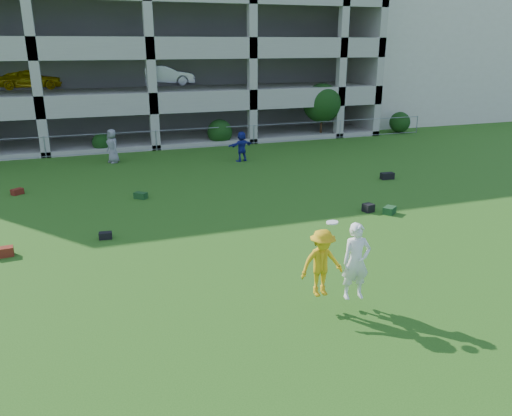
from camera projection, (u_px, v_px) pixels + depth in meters
name	position (u px, v px, depth m)	size (l,w,h in m)	color
ground	(276.00, 302.00, 12.09)	(100.00, 100.00, 0.00)	#235114
stucco_building	(406.00, 55.00, 42.83)	(16.00, 14.00, 10.00)	beige
bystander_c	(112.00, 146.00, 25.91)	(0.86, 0.56, 1.76)	gray
bystander_d	(242.00, 146.00, 26.27)	(1.47, 0.47, 1.58)	navy
bag_red_a	(3.00, 252.00, 14.61)	(0.55, 0.30, 0.28)	#581A0F
bag_black_b	(105.00, 236.00, 15.95)	(0.40, 0.25, 0.22)	black
bag_green_c	(389.00, 210.00, 18.30)	(0.50, 0.35, 0.26)	#133615
crate_d	(368.00, 208.00, 18.51)	(0.35, 0.35, 0.30)	black
bag_black_e	(387.00, 176.00, 22.95)	(0.60, 0.30, 0.30)	black
bag_red_f	(17.00, 192.00, 20.63)	(0.45, 0.28, 0.24)	#531C0E
bag_green_g	(141.00, 195.00, 20.09)	(0.50, 0.30, 0.25)	#153C18
frisbee_contest	(334.00, 262.00, 11.40)	(1.69, 0.73, 1.91)	gold
parking_garage	(132.00, 42.00, 35.01)	(30.00, 14.00, 12.00)	#9E998C
fence	(156.00, 140.00, 28.92)	(36.06, 0.06, 1.20)	gray
shrub_row	(228.00, 119.00, 30.71)	(34.38, 2.52, 3.50)	#163D11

